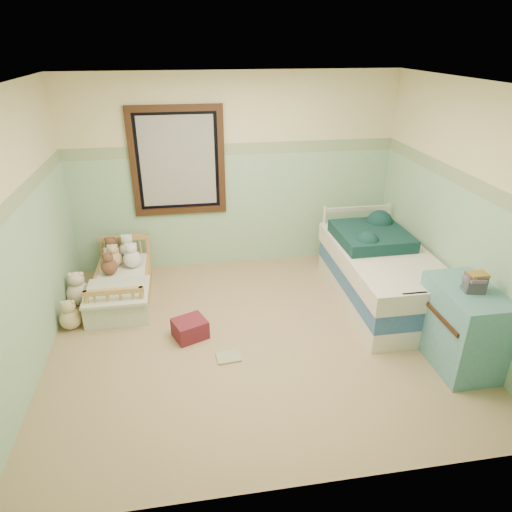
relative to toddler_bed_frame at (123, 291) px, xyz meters
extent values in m
cube|color=#927851|center=(1.46, -1.05, -0.09)|extent=(4.20, 3.60, 0.02)
cube|color=silver|center=(1.46, -1.05, 2.43)|extent=(4.20, 3.60, 0.02)
cube|color=beige|center=(1.46, 0.75, 1.17)|extent=(4.20, 0.04, 2.50)
cube|color=beige|center=(1.46, -2.85, 1.17)|extent=(4.20, 0.04, 2.50)
cube|color=beige|center=(-0.64, -1.05, 1.17)|extent=(0.04, 3.60, 2.50)
cube|color=beige|center=(3.56, -1.05, 1.17)|extent=(0.04, 3.60, 2.50)
cube|color=#9CC09E|center=(1.46, 0.74, 0.67)|extent=(4.20, 0.01, 1.50)
cube|color=#487351|center=(1.46, 0.74, 1.49)|extent=(4.20, 0.01, 0.15)
cube|color=#331D0D|center=(0.76, 0.71, 1.37)|extent=(1.16, 0.06, 1.36)
cube|color=#B4B4AD|center=(0.76, 0.72, 1.37)|extent=(0.92, 0.01, 1.12)
cube|color=#A87741|center=(0.00, 0.00, 0.00)|extent=(0.63, 1.27, 0.16)
cube|color=silver|center=(0.00, 0.00, 0.14)|extent=(0.58, 1.21, 0.12)
cube|color=#8DB0D5|center=(0.00, -0.39, 0.22)|extent=(0.69, 0.63, 0.03)
sphere|color=brown|center=(-0.15, 0.50, 0.30)|extent=(0.21, 0.21, 0.21)
sphere|color=white|center=(0.05, 0.50, 0.31)|extent=(0.22, 0.22, 0.22)
sphere|color=#D8BB89|center=(-0.10, 0.28, 0.30)|extent=(0.20, 0.20, 0.20)
sphere|color=black|center=(0.13, 0.28, 0.29)|extent=(0.17, 0.17, 0.17)
sphere|color=beige|center=(-0.49, -0.07, 0.06)|extent=(0.28, 0.28, 0.28)
sphere|color=#D8BB89|center=(-0.49, -0.58, 0.03)|extent=(0.23, 0.23, 0.23)
cube|color=silver|center=(3.01, -0.60, 0.03)|extent=(0.94, 1.87, 0.22)
cube|color=navy|center=(3.01, -0.60, 0.25)|extent=(0.94, 1.87, 0.22)
cube|color=silver|center=(3.01, -0.60, 0.47)|extent=(0.97, 1.91, 0.22)
cube|color=#0F2F2C|center=(2.96, -0.30, 0.65)|extent=(0.81, 0.85, 0.14)
cube|color=teal|center=(3.30, -1.76, 0.32)|extent=(0.50, 0.81, 0.81)
cube|color=#4A3732|center=(3.30, -1.79, 0.81)|extent=(0.19, 0.16, 0.17)
cube|color=maroon|center=(0.78, -0.95, 0.02)|extent=(0.40, 0.38, 0.20)
cube|color=gold|center=(1.13, -1.37, -0.07)|extent=(0.25, 0.20, 0.02)
sphere|color=beige|center=(-0.16, 0.32, 0.28)|extent=(0.16, 0.16, 0.16)
sphere|color=brown|center=(-0.13, 0.08, 0.30)|extent=(0.19, 0.19, 0.19)
sphere|color=white|center=(0.13, 0.23, 0.31)|extent=(0.22, 0.22, 0.22)
sphere|color=#D8BB89|center=(-0.08, 0.34, 0.28)|extent=(0.15, 0.15, 0.15)
camera|label=1|loc=(0.83, -4.93, 2.77)|focal=31.80mm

